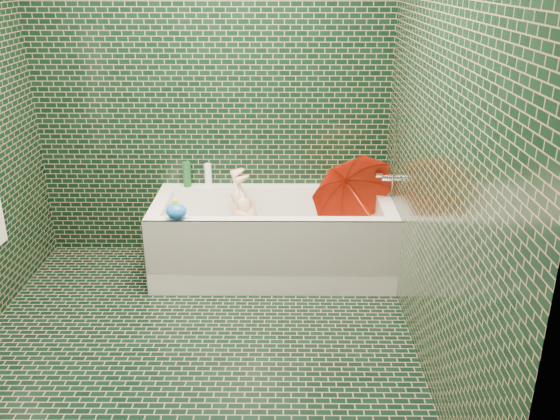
{
  "coord_description": "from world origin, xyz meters",
  "views": [
    {
      "loc": [
        0.53,
        -2.88,
        2.06
      ],
      "look_at": [
        0.5,
        0.82,
        0.56
      ],
      "focal_mm": 38.0,
      "sensor_mm": 36.0,
      "label": 1
    }
  ],
  "objects_px": {
    "child": "(251,231)",
    "bath_toy": "(176,211)",
    "bathtub": "(273,245)",
    "umbrella": "(359,200)",
    "rubber_duck": "(336,180)"
  },
  "relations": [
    {
      "from": "bathtub",
      "to": "rubber_duck",
      "type": "distance_m",
      "value": 0.7
    },
    {
      "from": "child",
      "to": "bathtub",
      "type": "bearing_deg",
      "value": 62.61
    },
    {
      "from": "umbrella",
      "to": "bath_toy",
      "type": "distance_m",
      "value": 1.24
    },
    {
      "from": "bathtub",
      "to": "bath_toy",
      "type": "relative_size",
      "value": 11.13
    },
    {
      "from": "umbrella",
      "to": "bath_toy",
      "type": "xyz_separation_m",
      "value": [
        -1.22,
        -0.24,
        0.01
      ]
    },
    {
      "from": "child",
      "to": "umbrella",
      "type": "height_order",
      "value": "umbrella"
    },
    {
      "from": "bathtub",
      "to": "child",
      "type": "bearing_deg",
      "value": 165.12
    },
    {
      "from": "child",
      "to": "umbrella",
      "type": "bearing_deg",
      "value": 68.12
    },
    {
      "from": "bath_toy",
      "to": "bathtub",
      "type": "bearing_deg",
      "value": 18.13
    },
    {
      "from": "rubber_duck",
      "to": "child",
      "type": "bearing_deg",
      "value": -141.31
    },
    {
      "from": "bathtub",
      "to": "umbrella",
      "type": "bearing_deg",
      "value": -7.81
    },
    {
      "from": "bathtub",
      "to": "bath_toy",
      "type": "bearing_deg",
      "value": -152.99
    },
    {
      "from": "child",
      "to": "bath_toy",
      "type": "bearing_deg",
      "value": -64.34
    },
    {
      "from": "umbrella",
      "to": "rubber_duck",
      "type": "relative_size",
      "value": 4.46
    },
    {
      "from": "child",
      "to": "umbrella",
      "type": "xyz_separation_m",
      "value": [
        0.76,
        -0.13,
        0.29
      ]
    }
  ]
}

